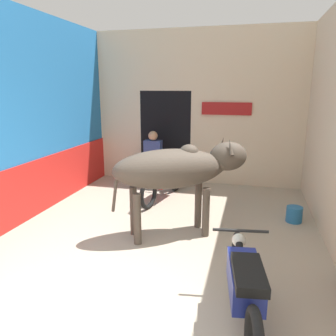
{
  "coord_description": "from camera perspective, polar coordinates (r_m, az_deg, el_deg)",
  "views": [
    {
      "loc": [
        1.24,
        -2.4,
        2.18
      ],
      "look_at": [
        0.05,
        2.25,
        1.0
      ],
      "focal_mm": 35.0,
      "sensor_mm": 36.0,
      "label": 1
    }
  ],
  "objects": [
    {
      "name": "motorcycle_near",
      "position": [
        3.29,
        13.18,
        -19.08
      ],
      "size": [
        0.58,
        1.9,
        0.73
      ],
      "color": "black",
      "rests_on": "ground_plane"
    },
    {
      "name": "cow",
      "position": [
        4.78,
        1.93,
        -0.13
      ],
      "size": [
        2.02,
        1.42,
        1.46
      ],
      "color": "#4C4238",
      "rests_on": "ground_plane"
    },
    {
      "name": "ground_plane",
      "position": [
        3.47,
        -11.15,
        -25.37
      ],
      "size": [
        30.0,
        30.0,
        0.0
      ],
      "primitive_type": "plane",
      "color": "tan"
    },
    {
      "name": "bucket",
      "position": [
        5.88,
        21.12,
        -7.54
      ],
      "size": [
        0.26,
        0.26,
        0.26
      ],
      "color": "#23669E",
      "rests_on": "ground_plane"
    },
    {
      "name": "wall_left_shopfront",
      "position": [
        6.14,
        -22.75,
        7.96
      ],
      "size": [
        0.25,
        4.99,
        3.44
      ],
      "color": "#236BAD",
      "rests_on": "ground_plane"
    },
    {
      "name": "shopkeeper_seated",
      "position": [
        7.33,
        -2.71,
        1.88
      ],
      "size": [
        0.39,
        0.33,
        1.24
      ],
      "color": "#3D3842",
      "rests_on": "ground_plane"
    },
    {
      "name": "wall_back_with_doorway",
      "position": [
        7.84,
        3.21,
        8.58
      ],
      "size": [
        4.71,
        0.93,
        3.44
      ],
      "color": "beige",
      "rests_on": "ground_plane"
    },
    {
      "name": "plastic_stool",
      "position": [
        7.5,
        -0.32,
        -1.02
      ],
      "size": [
        0.29,
        0.29,
        0.48
      ],
      "color": "#2856B2",
      "rests_on": "ground_plane"
    },
    {
      "name": "motorcycle_far",
      "position": [
        6.5,
        -0.81,
        -2.09
      ],
      "size": [
        0.6,
        1.78,
        0.71
      ],
      "color": "black",
      "rests_on": "ground_plane"
    }
  ]
}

